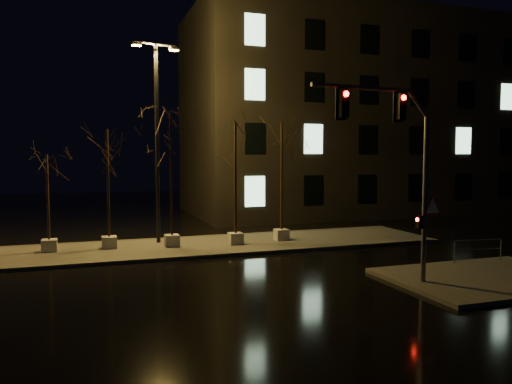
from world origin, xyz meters
name	(u,v)px	position (x,y,z in m)	size (l,w,h in m)	color
ground	(258,274)	(0.00, 0.00, 0.00)	(90.00, 90.00, 0.00)	black
median	(217,245)	(0.00, 6.00, 0.07)	(22.00, 5.00, 0.15)	#403D39
sidewalk_corner	(488,278)	(7.50, -3.50, 0.07)	(7.00, 5.00, 0.15)	#403D39
building	(349,117)	(14.00, 18.00, 7.50)	(25.00, 12.00, 15.00)	black
tree_0	(47,176)	(-7.63, 6.54, 3.54)	(1.80, 1.80, 4.47)	#AAA99E
tree_1	(107,156)	(-5.05, 6.48, 4.43)	(1.80, 1.80, 5.64)	#AAA99E
tree_2	(171,141)	(-2.22, 6.02, 5.14)	(1.80, 1.80, 6.58)	#AAA99E
tree_3	(235,150)	(0.80, 5.59, 4.72)	(1.80, 1.80, 6.02)	#AAA99E
tree_4	(282,148)	(3.35, 5.96, 4.81)	(1.80, 1.80, 6.15)	#AAA99E
traffic_signal_mast	(402,157)	(3.76, -3.49, 4.40)	(5.28, 0.65, 6.47)	slate
streetlight_main	(157,129)	(-2.67, 7.30, 5.74)	(2.40, 0.88, 9.70)	black
guard_rail_a	(478,247)	(8.90, -1.50, 0.75)	(2.12, 0.34, 0.92)	slate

